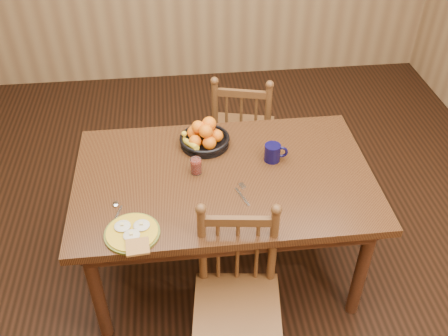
{
  "coord_description": "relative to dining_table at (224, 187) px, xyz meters",
  "views": [
    {
      "loc": [
        -0.23,
        -2.03,
        2.48
      ],
      "look_at": [
        0.0,
        0.0,
        0.8
      ],
      "focal_mm": 40.0,
      "sensor_mm": 36.0,
      "label": 1
    }
  ],
  "objects": [
    {
      "name": "juice_glass",
      "position": [
        -0.15,
        0.04,
        0.13
      ],
      "size": [
        0.06,
        0.06,
        0.09
      ],
      "color": "silver",
      "rests_on": "dining_table"
    },
    {
      "name": "fork",
      "position": [
        0.08,
        -0.16,
        0.09
      ],
      "size": [
        0.06,
        0.18,
        0.0
      ],
      "rotation": [
        0.0,
        0.0,
        0.34
      ],
      "color": "silver",
      "rests_on": "dining_table"
    },
    {
      "name": "fruit_bowl",
      "position": [
        -0.08,
        0.29,
        0.14
      ],
      "size": [
        0.29,
        0.29,
        0.17
      ],
      "color": "black",
      "rests_on": "dining_table"
    },
    {
      "name": "dining_table",
      "position": [
        0.0,
        0.0,
        0.0
      ],
      "size": [
        1.6,
        1.0,
        0.75
      ],
      "color": "black",
      "rests_on": "ground"
    },
    {
      "name": "coffee_mug",
      "position": [
        0.28,
        0.1,
        0.14
      ],
      "size": [
        0.13,
        0.09,
        0.1
      ],
      "color": "black",
      "rests_on": "dining_table"
    },
    {
      "name": "spoon",
      "position": [
        -0.56,
        -0.19,
        0.09
      ],
      "size": [
        0.05,
        0.16,
        0.01
      ],
      "rotation": [
        0.0,
        0.0,
        -0.28
      ],
      "color": "silver",
      "rests_on": "dining_table"
    },
    {
      "name": "chair_far",
      "position": [
        0.22,
        0.8,
        -0.21
      ],
      "size": [
        0.51,
        0.49,
        0.93
      ],
      "rotation": [
        0.0,
        0.0,
        2.9
      ],
      "color": "#442714",
      "rests_on": "ground"
    },
    {
      "name": "room",
      "position": [
        0.0,
        0.0,
        0.68
      ],
      "size": [
        4.52,
        5.02,
        2.72
      ],
      "color": "black",
      "rests_on": "ground"
    },
    {
      "name": "breakfast_plate",
      "position": [
        -0.47,
        -0.39,
        0.1
      ],
      "size": [
        0.26,
        0.29,
        0.04
      ],
      "color": "#59601E",
      "rests_on": "dining_table"
    },
    {
      "name": "chair_near",
      "position": [
        -0.0,
        -0.58,
        -0.22
      ],
      "size": [
        0.46,
        0.44,
        0.92
      ],
      "rotation": [
        0.0,
        0.0,
        -0.12
      ],
      "color": "#442714",
      "rests_on": "ground"
    }
  ]
}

